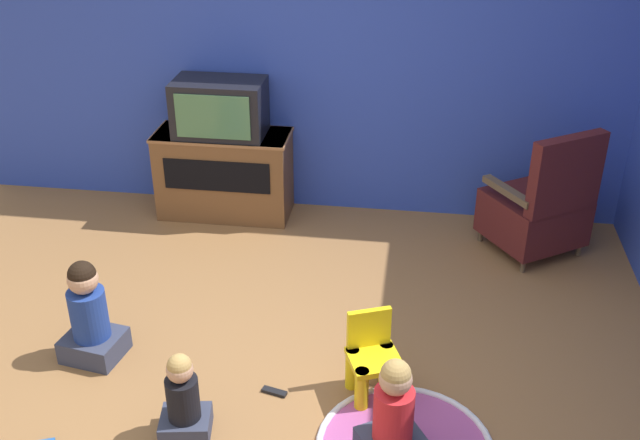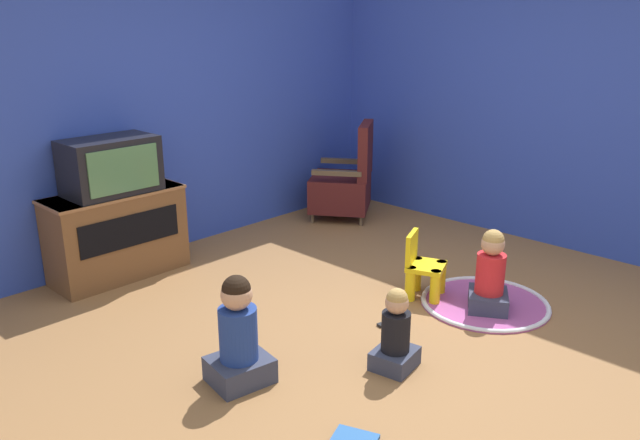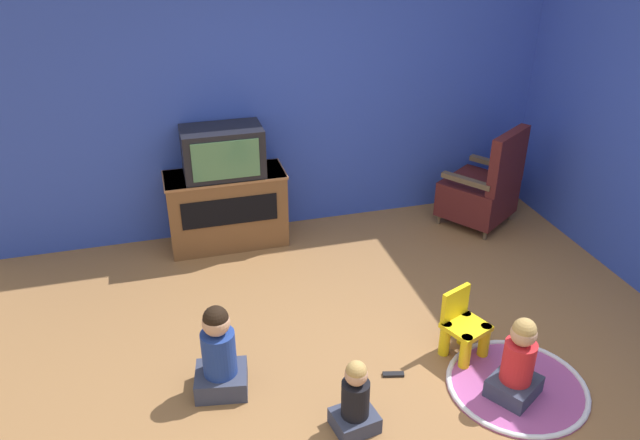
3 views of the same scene
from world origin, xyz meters
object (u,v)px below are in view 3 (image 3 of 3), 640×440
object	(u,v)px
child_watching_left	(518,364)
yellow_kid_chair	(463,330)
television	(223,152)
remote_control	(393,374)
tv_cabinet	(227,208)
child_watching_right	(355,400)
child_watching_center	(219,355)
black_armchair	(483,190)

from	to	relation	value
child_watching_left	yellow_kid_chair	bearing A→B (deg)	74.88
television	remote_control	xyz separation A→B (m)	(0.84, -2.16, -0.93)
tv_cabinet	child_watching_right	distance (m)	2.60
yellow_kid_chair	child_watching_center	world-z (taller)	child_watching_center
television	tv_cabinet	bearing A→B (deg)	90.00
tv_cabinet	remote_control	world-z (taller)	tv_cabinet
remote_control	tv_cabinet	bearing A→B (deg)	-54.88
child_watching_right	remote_control	distance (m)	0.60
television	child_watching_right	size ratio (longest dim) A/B	1.35
child_watching_center	remote_control	distance (m)	1.22
yellow_kid_chair	child_watching_left	bearing A→B (deg)	-96.09
tv_cabinet	yellow_kid_chair	xyz separation A→B (m)	(1.41, -2.08, -0.16)
black_armchair	yellow_kid_chair	distance (m)	2.11
tv_cabinet	child_watching_right	xyz separation A→B (m)	(0.43, -2.56, -0.14)
television	child_watching_center	xyz separation A→B (m)	(-0.34, -1.97, -0.65)
black_armchair	child_watching_left	size ratio (longest dim) A/B	1.64
yellow_kid_chair	child_watching_right	distance (m)	1.09
child_watching_left	child_watching_center	xyz separation A→B (m)	(-1.88, 0.58, 0.02)
child_watching_center	child_watching_right	world-z (taller)	child_watching_center
tv_cabinet	television	world-z (taller)	television
yellow_kid_chair	child_watching_right	bearing A→B (deg)	-176.15
child_watching_center	black_armchair	bearing A→B (deg)	40.37
black_armchair	child_watching_left	distance (m)	2.48
child_watching_left	child_watching_right	bearing A→B (deg)	148.31
tv_cabinet	remote_control	bearing A→B (deg)	-68.89
tv_cabinet	child_watching_right	bearing A→B (deg)	-80.54
child_watching_center	yellow_kid_chair	bearing A→B (deg)	6.55
child_watching_right	child_watching_left	bearing A→B (deg)	-10.08
yellow_kid_chair	remote_control	bearing A→B (deg)	167.52
child_watching_right	child_watching_center	bearing A→B (deg)	133.72
television	child_watching_left	xyz separation A→B (m)	(1.54, -2.56, -0.67)
black_armchair	child_watching_center	world-z (taller)	black_armchair
television	child_watching_center	world-z (taller)	television
tv_cabinet	child_watching_center	bearing A→B (deg)	-99.61
remote_control	child_watching_left	bearing A→B (deg)	164.91
black_armchair	child_watching_left	xyz separation A→B (m)	(-0.97, -2.28, -0.10)
yellow_kid_chair	black_armchair	bearing A→B (deg)	36.13
black_armchair	remote_control	xyz separation A→B (m)	(-1.67, -1.88, -0.36)
black_armchair	remote_control	bearing A→B (deg)	14.42
television	child_watching_left	size ratio (longest dim) A/B	1.14
child_watching_left	tv_cabinet	bearing A→B (deg)	89.93
television	child_watching_left	bearing A→B (deg)	-58.85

